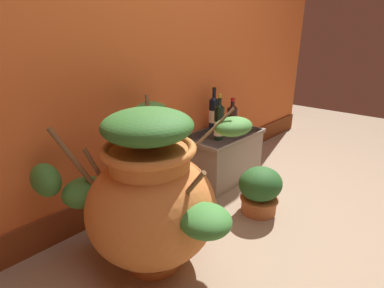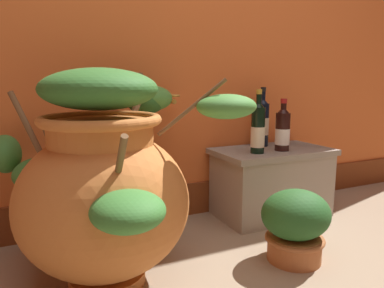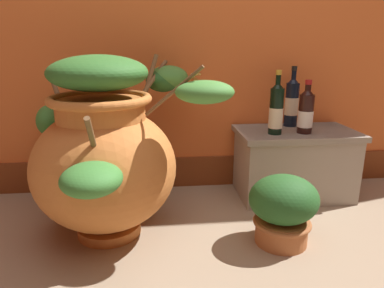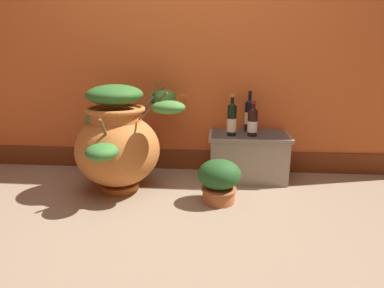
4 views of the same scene
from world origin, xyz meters
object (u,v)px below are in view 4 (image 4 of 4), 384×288
at_px(wine_bottle_middle, 249,115).
at_px(potted_shrub, 219,180).
at_px(terracotta_urn, 119,140).
at_px(wine_bottle_left, 232,119).
at_px(wine_bottle_right, 253,121).

relative_size(wine_bottle_middle, potted_shrub, 1.10).
distance_m(terracotta_urn, wine_bottle_left, 0.88).
distance_m(wine_bottle_right, potted_shrub, 0.59).
height_order(wine_bottle_middle, wine_bottle_right, wine_bottle_middle).
bearing_deg(wine_bottle_left, wine_bottle_right, 0.42).
bearing_deg(potted_shrub, wine_bottle_middle, 67.64).
relative_size(terracotta_urn, wine_bottle_left, 2.76).
distance_m(wine_bottle_middle, wine_bottle_right, 0.17).
bearing_deg(wine_bottle_middle, wine_bottle_right, -85.70).
bearing_deg(wine_bottle_middle, terracotta_urn, -157.47).
bearing_deg(terracotta_urn, potted_shrub, -13.01).
bearing_deg(terracotta_urn, wine_bottle_right, 13.65).
xyz_separation_m(wine_bottle_left, potted_shrub, (-0.09, -0.41, -0.35)).
relative_size(wine_bottle_left, wine_bottle_right, 1.18).
relative_size(terracotta_urn, wine_bottle_right, 3.25).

